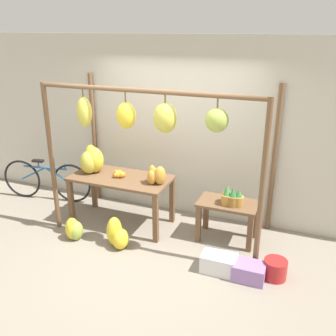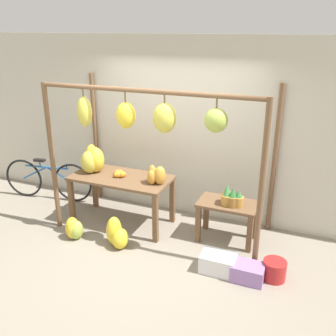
# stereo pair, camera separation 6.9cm
# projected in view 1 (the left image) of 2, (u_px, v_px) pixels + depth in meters

# --- Properties ---
(ground_plane) EXTENTS (20.00, 20.00, 0.00)m
(ground_plane) POSITION_uv_depth(u_px,v_px,m) (141.00, 254.00, 5.07)
(ground_plane) COLOR gray
(shop_wall_back) EXTENTS (8.00, 0.08, 2.80)m
(shop_wall_back) POSITION_uv_depth(u_px,v_px,m) (179.00, 129.00, 5.84)
(shop_wall_back) COLOR beige
(shop_wall_back) RESTS_ON ground_plane
(stall_awning) EXTENTS (3.06, 1.31, 2.20)m
(stall_awning) POSITION_uv_depth(u_px,v_px,m) (155.00, 130.00, 4.82)
(stall_awning) COLOR brown
(stall_awning) RESTS_ON ground_plane
(display_table_main) EXTENTS (1.51, 0.74, 0.78)m
(display_table_main) POSITION_uv_depth(u_px,v_px,m) (121.00, 184.00, 5.66)
(display_table_main) COLOR brown
(display_table_main) RESTS_ON ground_plane
(display_table_side) EXTENTS (0.83, 0.49, 0.59)m
(display_table_side) POSITION_uv_depth(u_px,v_px,m) (227.00, 211.00, 5.28)
(display_table_side) COLOR brown
(display_table_side) RESTS_ON ground_plane
(banana_pile_on_table) EXTENTS (0.39, 0.44, 0.42)m
(banana_pile_on_table) POSITION_uv_depth(u_px,v_px,m) (93.00, 161.00, 5.74)
(banana_pile_on_table) COLOR gold
(banana_pile_on_table) RESTS_ON display_table_main
(orange_pile) EXTENTS (0.22, 0.22, 0.09)m
(orange_pile) POSITION_uv_depth(u_px,v_px,m) (119.00, 174.00, 5.61)
(orange_pile) COLOR orange
(orange_pile) RESTS_ON display_table_main
(pineapple_cluster) EXTENTS (0.32, 0.23, 0.28)m
(pineapple_cluster) POSITION_uv_depth(u_px,v_px,m) (231.00, 197.00, 5.12)
(pineapple_cluster) COLOR olive
(pineapple_cluster) RESTS_ON display_table_side
(banana_pile_ground_left) EXTENTS (0.33, 0.30, 0.34)m
(banana_pile_ground_left) POSITION_uv_depth(u_px,v_px,m) (74.00, 230.00, 5.38)
(banana_pile_ground_left) COLOR #9EB247
(banana_pile_ground_left) RESTS_ON ground_plane
(banana_pile_ground_right) EXTENTS (0.39, 0.34, 0.44)m
(banana_pile_ground_right) POSITION_uv_depth(u_px,v_px,m) (117.00, 235.00, 5.19)
(banana_pile_ground_right) COLOR yellow
(banana_pile_ground_right) RESTS_ON ground_plane
(fruit_crate_white) EXTENTS (0.43, 0.31, 0.24)m
(fruit_crate_white) POSITION_uv_depth(u_px,v_px,m) (219.00, 262.00, 4.69)
(fruit_crate_white) COLOR silver
(fruit_crate_white) RESTS_ON ground_plane
(blue_bucket) EXTENTS (0.28, 0.28, 0.25)m
(blue_bucket) POSITION_uv_depth(u_px,v_px,m) (275.00, 269.00, 4.56)
(blue_bucket) COLOR #AD2323
(blue_bucket) RESTS_ON ground_plane
(parked_bicycle) EXTENTS (1.64, 0.31, 0.74)m
(parked_bicycle) POSITION_uv_depth(u_px,v_px,m) (46.00, 180.00, 6.56)
(parked_bicycle) COLOR black
(parked_bicycle) RESTS_ON ground_plane
(papaya_pile) EXTENTS (0.32, 0.28, 0.28)m
(papaya_pile) POSITION_uv_depth(u_px,v_px,m) (155.00, 175.00, 5.34)
(papaya_pile) COLOR gold
(papaya_pile) RESTS_ON display_table_main
(fruit_crate_purple) EXTENTS (0.39, 0.28, 0.21)m
(fruit_crate_purple) POSITION_uv_depth(u_px,v_px,m) (249.00, 272.00, 4.54)
(fruit_crate_purple) COLOR #9970B7
(fruit_crate_purple) RESTS_ON ground_plane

